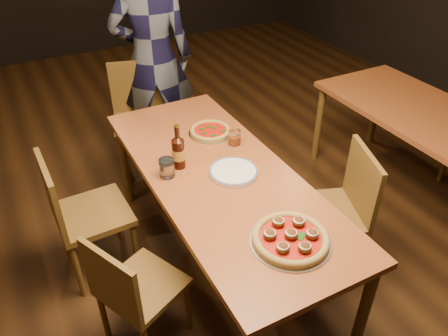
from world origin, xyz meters
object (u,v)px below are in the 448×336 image
plate_stack (234,172)px  beer_bottle (178,153)px  chair_main_nw (142,285)px  chair_end (142,122)px  pizza_margherita (210,131)px  water_glass (167,168)px  pizza_meatball (291,238)px  table_right (445,131)px  table_main (220,183)px  chair_main_e (326,212)px  diner (153,59)px  chair_main_sw (93,213)px  amber_glass (235,137)px

plate_stack → beer_bottle: 0.34m
chair_main_nw → chair_end: size_ratio=0.85×
pizza_margherita → water_glass: size_ratio=2.61×
water_glass → pizza_meatball: bearing=-67.7°
chair_end → pizza_margherita: chair_end is taller
beer_bottle → table_right: bearing=-11.3°
chair_main_nw → plate_stack: size_ratio=2.92×
table_main → water_glass: size_ratio=17.85×
pizza_margherita → chair_main_e: bearing=-61.0°
table_main → chair_end: bearing=93.0°
diner → water_glass: bearing=89.4°
chair_main_sw → chair_main_e: (1.29, -0.67, -0.00)m
table_main → amber_glass: 0.36m
chair_main_sw → chair_end: size_ratio=0.95×
chair_end → diner: diner is taller
pizza_meatball → beer_bottle: beer_bottle is taller
table_right → water_glass: size_ratio=17.85×
beer_bottle → water_glass: bearing=-151.2°
table_main → amber_glass: (0.24, 0.25, 0.12)m
table_right → pizza_meatball: (-1.66, -0.46, 0.10)m
water_glass → diner: diner is taller
water_glass → table_right: bearing=-9.2°
chair_main_nw → amber_glass: (0.85, 0.54, 0.39)m
chair_main_sw → beer_bottle: beer_bottle is taller
table_right → plate_stack: (-1.63, 0.16, 0.09)m
chair_main_nw → chair_main_e: size_ratio=0.89×
chair_main_e → water_glass: (-0.86, 0.44, 0.34)m
chair_main_e → plate_stack: bearing=-98.1°
table_right → plate_stack: plate_stack is taller
plate_stack → water_glass: bearing=154.7°
beer_bottle → diner: 1.35m
chair_main_nw → table_main: bearing=-89.7°
table_main → chair_end: (-0.07, 1.28, -0.19)m
table_right → amber_glass: size_ratio=20.21×
chair_end → pizza_margherita: 0.92m
table_main → chair_end: chair_end is taller
beer_bottle → amber_glass: (0.42, 0.07, -0.05)m
table_main → chair_main_sw: 0.82m
chair_main_sw → chair_main_nw: bearing=-173.4°
pizza_meatball → table_right: bearing=15.5°
table_main → chair_main_e: 0.69m
table_main → pizza_meatball: 0.67m
chair_main_sw → water_glass: size_ratio=8.28×
table_right → diner: size_ratio=1.09×
chair_end → diner: bearing=59.6°
chair_main_nw → chair_end: 1.67m
table_main → beer_bottle: 0.31m
water_glass → amber_glass: size_ratio=1.13×
pizza_margherita → diner: size_ratio=0.16×
table_main → plate_stack: bearing=-32.4°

